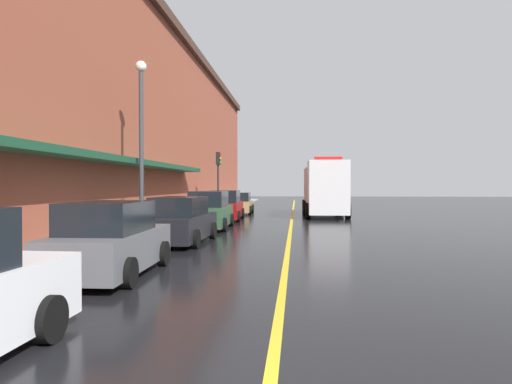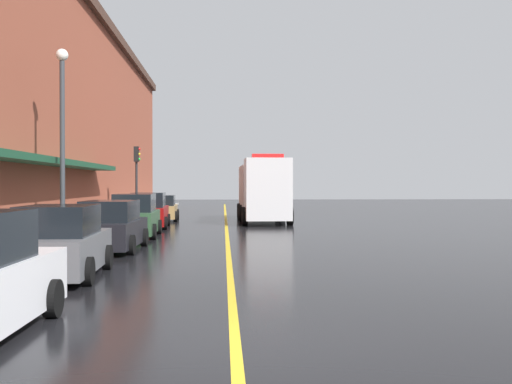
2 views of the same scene
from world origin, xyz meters
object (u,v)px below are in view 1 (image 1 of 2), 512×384
object	(u,v)px
parked_car_2	(181,221)
parked_car_5	(239,204)
parking_meter_2	(3,240)
traffic_light_near	(218,170)
street_lamp_left	(141,128)
parking_meter_1	(177,207)
parked_car_4	(226,206)
box_truck	(324,189)
parked_car_1	(111,241)
parked_car_3	(210,211)

from	to	relation	value
parked_car_2	parked_car_5	bearing A→B (deg)	1.18
parking_meter_2	traffic_light_near	bearing A→B (deg)	89.85
street_lamp_left	traffic_light_near	world-z (taller)	street_lamp_left
parked_car_2	traffic_light_near	size ratio (longest dim) A/B	1.07
parking_meter_1	street_lamp_left	size ratio (longest dim) A/B	0.19
parked_car_2	parking_meter_1	distance (m)	5.21
parked_car_4	box_truck	bearing A→B (deg)	-54.77
parked_car_2	parked_car_4	distance (m)	10.83
parked_car_5	box_truck	size ratio (longest dim) A/B	0.47
parked_car_1	parking_meter_1	distance (m)	11.10
box_truck	parking_meter_1	size ratio (longest dim) A/B	6.67
parked_car_3	parked_car_4	xyz separation A→B (m)	(-0.07, 5.44, -0.01)
parked_car_2	parking_meter_2	size ratio (longest dim) A/B	3.46
parked_car_3	traffic_light_near	distance (m)	11.20
parked_car_2	parking_meter_1	world-z (taller)	parked_car_2
parked_car_1	box_truck	world-z (taller)	box_truck
parking_meter_1	parked_car_1	bearing A→B (deg)	-83.13
parked_car_5	parking_meter_1	xyz separation A→B (m)	(-1.47, -11.96, 0.33)
parked_car_1	street_lamp_left	world-z (taller)	street_lamp_left
parked_car_3	box_truck	bearing A→B (deg)	-32.07
parking_meter_1	parking_meter_2	xyz separation A→B (m)	(0.00, -12.98, 0.00)
parked_car_1	box_truck	size ratio (longest dim) A/B	0.49
parking_meter_1	parking_meter_2	distance (m)	12.98
parked_car_5	traffic_light_near	size ratio (longest dim) A/B	0.97
parked_car_4	parked_car_5	world-z (taller)	parked_car_4
box_truck	street_lamp_left	bearing A→B (deg)	-31.66
traffic_light_near	parked_car_4	bearing A→B (deg)	-75.96
parked_car_1	parking_meter_2	distance (m)	2.38
parked_car_4	parked_car_5	size ratio (longest dim) A/B	1.13
parked_car_5	parking_meter_2	xyz separation A→B (m)	(-1.47, -24.94, 0.33)
parked_car_3	parked_car_5	xyz separation A→B (m)	(-0.02, 11.57, -0.11)
parked_car_1	parking_meter_1	bearing A→B (deg)	5.47
box_truck	parking_meter_1	distance (m)	12.90
street_lamp_left	parked_car_4	bearing A→B (deg)	77.48
parked_car_3	parked_car_5	distance (m)	11.57
parked_car_5	street_lamp_left	xyz separation A→B (m)	(-2.07, -15.21, 3.67)
parked_car_3	parking_meter_1	xyz separation A→B (m)	(-1.49, -0.39, 0.22)
parking_meter_2	parked_car_4	bearing A→B (deg)	85.69
parked_car_4	parking_meter_1	bearing A→B (deg)	164.31
parked_car_1	parking_meter_1	size ratio (longest dim) A/B	3.25
parked_car_5	street_lamp_left	world-z (taller)	street_lamp_left
parking_meter_2	parked_car_3	bearing A→B (deg)	83.65
parked_car_1	parked_car_4	world-z (taller)	parked_car_4
parked_car_1	traffic_light_near	xyz separation A→B (m)	(-1.27, 22.27, 2.35)
parking_meter_1	parking_meter_2	world-z (taller)	same
parked_car_5	parking_meter_2	world-z (taller)	parked_car_5
box_truck	traffic_light_near	bearing A→B (deg)	-97.10
parked_car_3	parked_car_1	bearing A→B (deg)	177.97
parking_meter_2	street_lamp_left	distance (m)	10.30
parked_car_5	traffic_light_near	bearing A→B (deg)	114.87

